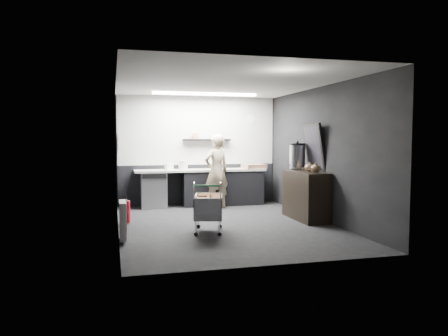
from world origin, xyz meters
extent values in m
plane|color=black|center=(0.00, 0.00, 0.00)|extent=(5.50, 5.50, 0.00)
plane|color=silver|center=(0.00, 0.00, 2.70)|extent=(5.50, 5.50, 0.00)
plane|color=black|center=(0.00, 2.75, 1.35)|extent=(5.50, 0.00, 5.50)
plane|color=black|center=(0.00, -2.75, 1.35)|extent=(5.50, 0.00, 5.50)
plane|color=black|center=(-2.00, 0.00, 1.35)|extent=(0.00, 5.50, 5.50)
plane|color=black|center=(2.00, 0.00, 1.35)|extent=(0.00, 5.50, 5.50)
cube|color=beige|center=(0.00, 2.73, 1.85)|extent=(3.95, 0.02, 1.70)
cube|color=black|center=(0.00, 2.73, 0.50)|extent=(3.95, 0.02, 1.00)
cube|color=black|center=(0.20, 2.62, 1.62)|extent=(1.20, 0.22, 0.04)
cylinder|color=white|center=(1.40, 2.72, 2.15)|extent=(0.20, 0.03, 0.20)
cube|color=white|center=(-1.98, 1.30, 1.55)|extent=(0.02, 0.30, 0.40)
cube|color=red|center=(-1.98, 1.30, 1.62)|extent=(0.02, 0.22, 0.10)
cube|color=white|center=(-1.94, -0.90, 0.35)|extent=(0.10, 0.50, 0.60)
cube|color=white|center=(0.00, 1.85, 2.67)|extent=(2.40, 0.20, 0.04)
cube|color=black|center=(0.55, 2.42, 0.42)|extent=(2.00, 0.56, 0.85)
cube|color=beige|center=(0.00, 2.42, 0.88)|extent=(3.20, 0.60, 0.05)
cube|color=#9EA0A5|center=(-1.15, 2.42, 0.42)|extent=(0.60, 0.58, 0.85)
cube|color=black|center=(-1.15, 2.12, 0.78)|extent=(0.56, 0.02, 0.10)
imported|color=beige|center=(0.30, 1.97, 0.88)|extent=(0.74, 0.60, 1.75)
cube|color=silver|center=(-0.45, -0.57, 0.27)|extent=(0.65, 0.84, 0.02)
cube|color=silver|center=(-0.68, -0.57, 0.46)|extent=(0.21, 0.72, 0.39)
cube|color=silver|center=(-0.22, -0.57, 0.46)|extent=(0.21, 0.72, 0.39)
cube|color=silver|center=(-0.45, -0.93, 0.46)|extent=(0.47, 0.14, 0.39)
cube|color=silver|center=(-0.45, -0.21, 0.46)|extent=(0.47, 0.14, 0.39)
cylinder|color=silver|center=(-0.65, -0.90, 0.15)|extent=(0.02, 0.02, 0.26)
cylinder|color=silver|center=(-0.25, -0.90, 0.15)|extent=(0.02, 0.02, 0.26)
cylinder|color=silver|center=(-0.65, -0.24, 0.15)|extent=(0.02, 0.02, 0.26)
cylinder|color=silver|center=(-0.25, -0.24, 0.15)|extent=(0.02, 0.02, 0.26)
cylinder|color=#24853F|center=(-0.45, -0.99, 0.87)|extent=(0.47, 0.15, 0.03)
cube|color=brown|center=(-0.56, -0.48, 0.45)|extent=(0.27, 0.31, 0.33)
cube|color=brown|center=(-0.33, -0.67, 0.43)|extent=(0.25, 0.29, 0.30)
cylinder|color=black|center=(-0.65, -0.90, 0.03)|extent=(0.08, 0.05, 0.07)
cylinder|color=black|center=(-0.65, -0.24, 0.03)|extent=(0.08, 0.05, 0.07)
cylinder|color=black|center=(-0.25, -0.90, 0.03)|extent=(0.08, 0.05, 0.07)
cylinder|color=black|center=(-0.25, -0.24, 0.03)|extent=(0.08, 0.05, 0.07)
cube|color=black|center=(1.73, 0.13, 0.49)|extent=(0.49, 1.32, 0.99)
cylinder|color=silver|center=(1.73, 0.57, 1.26)|extent=(0.33, 0.33, 0.50)
cylinder|color=black|center=(1.73, 0.57, 1.53)|extent=(0.33, 0.33, 0.04)
sphere|color=black|center=(1.73, 0.57, 1.58)|extent=(0.05, 0.05, 0.05)
ellipsoid|color=brown|center=(1.73, -0.03, 1.07)|extent=(0.20, 0.20, 0.16)
ellipsoid|color=brown|center=(1.73, -0.31, 1.07)|extent=(0.20, 0.20, 0.16)
cube|color=black|center=(1.94, 0.18, 1.48)|extent=(0.22, 0.77, 0.98)
cube|color=black|center=(1.92, 0.18, 1.48)|extent=(0.16, 0.66, 0.84)
cylinder|color=#AB0B1D|center=(-1.85, 0.53, 0.24)|extent=(0.16, 0.16, 0.43)
cone|color=black|center=(-1.85, 0.53, 0.48)|extent=(0.11, 0.11, 0.06)
cylinder|color=black|center=(-1.85, 0.53, 0.52)|extent=(0.03, 0.03, 0.06)
cube|color=#926B4E|center=(1.36, 2.37, 0.95)|extent=(0.60, 0.50, 0.11)
cylinder|color=beige|center=(-0.43, 2.42, 1.01)|extent=(0.22, 0.22, 0.22)
cube|color=white|center=(-0.78, 2.37, 0.98)|extent=(0.20, 0.18, 0.15)
camera|label=1|loc=(-2.07, -8.04, 1.68)|focal=35.00mm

